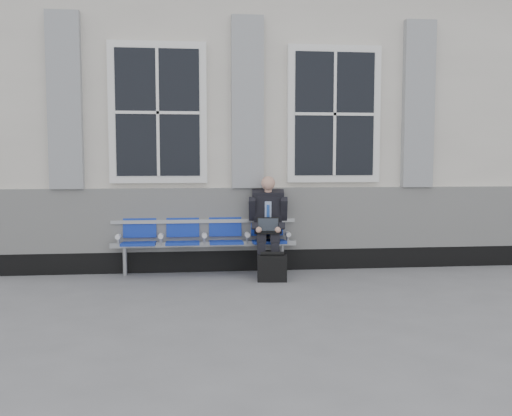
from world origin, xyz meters
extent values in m
plane|color=slate|center=(0.00, 0.00, 0.00)|extent=(70.00, 70.00, 0.00)
cube|color=silver|center=(0.00, 3.50, 2.10)|extent=(14.00, 4.00, 4.20)
cube|color=#929598|center=(0.00, 3.50, 4.32)|extent=(14.40, 4.40, 0.24)
cube|color=black|center=(0.00, 1.47, 0.15)|extent=(14.00, 0.10, 0.30)
cube|color=silver|center=(0.00, 1.46, 0.75)|extent=(14.00, 0.08, 0.90)
cube|color=#929598|center=(-3.40, 1.44, 2.40)|extent=(0.45, 0.14, 2.40)
cube|color=#929598|center=(-0.90, 1.44, 2.40)|extent=(0.45, 0.14, 2.40)
cube|color=#929598|center=(1.60, 1.44, 2.40)|extent=(0.45, 0.14, 2.40)
cube|color=white|center=(-2.15, 1.46, 2.25)|extent=(1.35, 0.10, 1.95)
cube|color=black|center=(-2.15, 1.41, 2.25)|extent=(1.15, 0.02, 1.75)
cube|color=white|center=(0.35, 1.46, 2.25)|extent=(1.35, 0.10, 1.95)
cube|color=black|center=(0.35, 1.41, 2.25)|extent=(1.15, 0.02, 1.75)
cube|color=#9EA0A3|center=(-1.52, 1.30, 0.42)|extent=(2.60, 0.07, 0.07)
cube|color=#9EA0A3|center=(-1.52, 1.42, 0.73)|extent=(2.60, 0.05, 0.05)
cylinder|color=#9EA0A3|center=(-2.62, 1.30, 0.20)|extent=(0.06, 0.06, 0.39)
cylinder|color=#9EA0A3|center=(-0.42, 1.30, 0.20)|extent=(0.06, 0.06, 0.39)
cube|color=#0B279B|center=(-2.42, 1.22, 0.45)|extent=(0.46, 0.42, 0.07)
cube|color=#0B279B|center=(-2.42, 1.43, 0.71)|extent=(0.46, 0.10, 0.40)
cube|color=#0B279B|center=(-1.82, 1.22, 0.45)|extent=(0.46, 0.42, 0.07)
cube|color=#0B279B|center=(-1.82, 1.43, 0.71)|extent=(0.46, 0.10, 0.40)
cube|color=#0B279B|center=(-1.22, 1.22, 0.45)|extent=(0.46, 0.42, 0.07)
cube|color=#0B279B|center=(-1.22, 1.43, 0.71)|extent=(0.46, 0.10, 0.40)
cube|color=#0B279B|center=(-0.62, 1.22, 0.45)|extent=(0.46, 0.42, 0.07)
cube|color=#0B279B|center=(-0.62, 1.43, 0.71)|extent=(0.46, 0.10, 0.40)
cylinder|color=white|center=(-2.70, 1.25, 0.55)|extent=(0.07, 0.12, 0.07)
cylinder|color=white|center=(-2.12, 1.25, 0.55)|extent=(0.07, 0.12, 0.07)
cylinder|color=white|center=(-1.52, 1.25, 0.55)|extent=(0.07, 0.12, 0.07)
cylinder|color=white|center=(-0.92, 1.25, 0.55)|extent=(0.07, 0.12, 0.07)
cylinder|color=white|center=(-0.34, 1.25, 0.55)|extent=(0.07, 0.12, 0.07)
cube|color=black|center=(-0.77, 0.89, 0.04)|extent=(0.13, 0.25, 0.08)
cube|color=black|center=(-0.58, 0.87, 0.04)|extent=(0.13, 0.25, 0.08)
cube|color=black|center=(-0.76, 0.94, 0.25)|extent=(0.12, 0.13, 0.47)
cube|color=black|center=(-0.58, 0.92, 0.25)|extent=(0.12, 0.13, 0.47)
cube|color=black|center=(-0.74, 1.15, 0.53)|extent=(0.18, 0.43, 0.13)
cube|color=black|center=(-0.55, 1.12, 0.53)|extent=(0.18, 0.43, 0.13)
cube|color=black|center=(-0.62, 1.32, 0.84)|extent=(0.42, 0.36, 0.59)
cube|color=#A9BADE|center=(-0.63, 1.21, 0.86)|extent=(0.10, 0.10, 0.33)
cube|color=blue|center=(-0.64, 1.20, 0.84)|extent=(0.05, 0.08, 0.28)
cube|color=black|center=(-0.62, 1.29, 1.12)|extent=(0.47, 0.27, 0.13)
cylinder|color=tan|center=(-0.63, 1.24, 1.18)|extent=(0.10, 0.10, 0.09)
sphere|color=tan|center=(-0.64, 1.19, 1.28)|extent=(0.19, 0.19, 0.19)
cube|color=black|center=(-0.85, 1.25, 0.91)|extent=(0.12, 0.27, 0.34)
cube|color=black|center=(-0.41, 1.20, 0.91)|extent=(0.12, 0.27, 0.34)
cube|color=black|center=(-0.84, 1.08, 0.69)|extent=(0.12, 0.30, 0.13)
cube|color=black|center=(-0.47, 1.04, 0.69)|extent=(0.12, 0.30, 0.13)
sphere|color=tan|center=(-0.80, 0.95, 0.66)|extent=(0.08, 0.08, 0.08)
sphere|color=tan|center=(-0.54, 0.92, 0.66)|extent=(0.08, 0.08, 0.08)
cube|color=black|center=(-0.66, 1.01, 0.61)|extent=(0.33, 0.25, 0.02)
cube|color=black|center=(-0.65, 1.11, 0.71)|extent=(0.31, 0.12, 0.20)
cube|color=black|center=(-0.65, 1.10, 0.71)|extent=(0.28, 0.10, 0.17)
cube|color=black|center=(-0.65, 0.70, 0.17)|extent=(0.40, 0.20, 0.35)
cylinder|color=black|center=(-0.65, 0.70, 0.37)|extent=(0.31, 0.09, 0.06)
camera|label=1|loc=(-1.66, -6.65, 1.62)|focal=40.00mm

